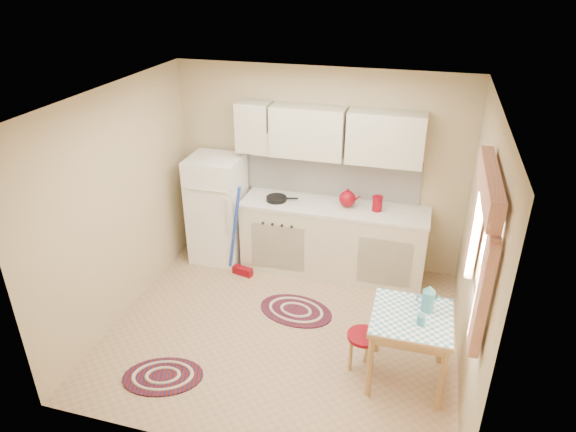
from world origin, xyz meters
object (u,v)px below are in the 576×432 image
object	(u,v)px
base_cabinets	(333,240)
fridge	(218,209)
table	(408,348)
stool	(362,352)

from	to	relation	value
base_cabinets	fridge	bearing A→B (deg)	-178.10
table	stool	xyz separation A→B (m)	(-0.41, 0.00, -0.15)
fridge	stool	xyz separation A→B (m)	(2.14, -1.62, -0.49)
base_cabinets	table	distance (m)	1.97
fridge	table	distance (m)	3.04
fridge	base_cabinets	size ratio (longest dim) A/B	0.62
table	base_cabinets	bearing A→B (deg)	121.88
base_cabinets	stool	distance (m)	1.80
base_cabinets	table	world-z (taller)	base_cabinets
table	stool	bearing A→B (deg)	179.68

